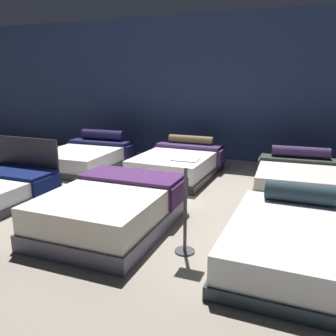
# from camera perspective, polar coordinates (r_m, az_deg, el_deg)

# --- Properties ---
(ground_plane) EXTENTS (18.00, 18.00, 0.02)m
(ground_plane) POSITION_cam_1_polar(r_m,az_deg,el_deg) (6.10, -2.50, -4.74)
(ground_plane) COLOR gray
(showroom_back_wall) EXTENTS (18.00, 0.06, 3.50)m
(showroom_back_wall) POSITION_cam_1_polar(r_m,az_deg,el_deg) (8.92, 6.29, 12.82)
(showroom_back_wall) COLOR navy
(showroom_back_wall) RESTS_ON ground_plane
(bed_1) EXTENTS (1.55, 2.05, 0.60)m
(bed_1) POSITION_cam_1_polar(r_m,az_deg,el_deg) (4.83, -9.16, -6.53)
(bed_1) COLOR #504E5F
(bed_1) RESTS_ON ground_plane
(bed_2) EXTENTS (1.49, 2.14, 0.70)m
(bed_2) POSITION_cam_1_polar(r_m,az_deg,el_deg) (4.20, 19.90, -11.26)
(bed_2) COLOR #263339
(bed_2) RESTS_ON ground_plane
(bed_3) EXTENTS (1.66, 2.18, 0.76)m
(bed_3) POSITION_cam_1_polar(r_m,az_deg,el_deg) (8.25, -13.19, 1.84)
(bed_3) COLOR #283538
(bed_3) RESTS_ON ground_plane
(bed_4) EXTENTS (1.56, 2.17, 0.74)m
(bed_4) POSITION_cam_1_polar(r_m,az_deg,el_deg) (7.29, 1.71, 0.70)
(bed_4) COLOR black
(bed_4) RESTS_ON ground_plane
(bed_5) EXTENTS (1.63, 2.00, 0.69)m
(bed_5) POSITION_cam_1_polar(r_m,az_deg,el_deg) (6.87, 20.70, -1.38)
(bed_5) COLOR #4D5B53
(bed_5) RESTS_ON ground_plane
(price_sign) EXTENTS (0.28, 0.24, 1.13)m
(price_sign) POSITION_cam_1_polar(r_m,az_deg,el_deg) (4.07, 2.82, -8.03)
(price_sign) COLOR #3F3F44
(price_sign) RESTS_ON ground_plane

